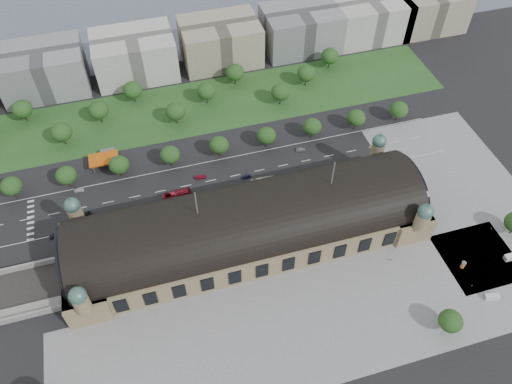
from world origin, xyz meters
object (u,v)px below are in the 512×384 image
object	(u,v)px
pedestrian_1	(472,286)
parked_car_6	(196,206)
traffic_car_3	(201,177)
parked_car_1	(91,228)
bus_west	(177,195)
traffic_car_2	(85,215)
parked_car_4	(128,219)
petrol_station	(106,156)
van_south	(491,297)
parked_car_5	(173,212)
traffic_car_4	(246,177)
bus_mid	(232,191)
van_east	(510,257)
parked_car_0	(54,235)
bus_east	(263,181)
parked_car_2	(132,226)
traffic_car_6	(376,158)
pedestrian_5	(509,257)
traffic_car_1	(79,190)
parked_car_3	(107,224)
pedestrian_0	(391,260)
pedestrian_2	(491,228)
traffic_car_5	(301,150)

from	to	relation	value
pedestrian_1	parked_car_6	bearing A→B (deg)	104.33
traffic_car_3	parked_car_1	distance (m)	54.74
traffic_car_3	bus_west	size ratio (longest dim) A/B	0.40
traffic_car_2	parked_car_4	size ratio (longest dim) A/B	1.16
petrol_station	pedestrian_1	xyz separation A→B (m)	(133.32, -111.97, -2.13)
van_south	parked_car_5	bearing A→B (deg)	160.33
parked_car_6	parked_car_1	bearing A→B (deg)	-119.55
traffic_car_4	bus_mid	size ratio (longest dim) A/B	0.36
bus_west	van_south	xyz separation A→B (m)	(108.61, -85.34, -0.72)
traffic_car_4	van_east	size ratio (longest dim) A/B	0.76
parked_car_0	bus_east	bearing A→B (deg)	69.92
traffic_car_2	parked_car_1	xyz separation A→B (m)	(1.98, -7.71, -0.09)
van_east	petrol_station	bearing A→B (deg)	146.66
parked_car_2	pedestrian_1	world-z (taller)	pedestrian_1
parked_car_1	bus_mid	xyz separation A→B (m)	(64.49, 2.44, 1.03)
traffic_car_3	van_south	distance (m)	134.55
traffic_car_3	traffic_car_6	size ratio (longest dim) A/B	1.18
parked_car_6	van_south	bearing A→B (deg)	24.38
traffic_car_2	parked_car_5	bearing A→B (deg)	71.19
bus_mid	bus_west	bearing A→B (deg)	84.21
petrol_station	parked_car_5	xyz separation A→B (m)	(25.23, -41.79, -2.24)
petrol_station	pedestrian_5	size ratio (longest dim) A/B	7.10
parked_car_0	parked_car_2	size ratio (longest dim) A/B	0.99
traffic_car_1	traffic_car_4	xyz separation A→B (m)	(76.97, -13.29, 0.03)
parked_car_3	bus_east	bearing A→B (deg)	54.03
parked_car_1	parked_car_6	world-z (taller)	parked_car_6
parked_car_3	pedestrian_0	bearing A→B (deg)	25.62
petrol_station	pedestrian_2	bearing A→B (deg)	-29.62
traffic_car_2	traffic_car_6	xyz separation A→B (m)	(140.08, -3.05, -0.17)
parked_car_1	petrol_station	bearing A→B (deg)	138.76
bus_west	van_south	distance (m)	138.13
traffic_car_6	pedestrian_0	world-z (taller)	pedestrian_0
parked_car_4	pedestrian_5	size ratio (longest dim) A/B	2.55
pedestrian_1	bus_east	bearing A→B (deg)	90.36
parked_car_2	pedestrian_0	bearing A→B (deg)	30.01
parked_car_1	bus_east	world-z (taller)	bus_east
pedestrian_2	traffic_car_2	bearing A→B (deg)	24.55
traffic_car_2	van_south	distance (m)	173.05
traffic_car_1	pedestrian_0	world-z (taller)	pedestrian_0
traffic_car_6	parked_car_5	size ratio (longest dim) A/B	0.90
traffic_car_5	traffic_car_1	bearing A→B (deg)	95.44
traffic_car_3	pedestrian_0	xyz separation A→B (m)	(66.01, -67.75, 0.03)
parked_car_4	bus_west	size ratio (longest dim) A/B	0.38
traffic_car_1	traffic_car_4	bearing A→B (deg)	-94.81
parked_car_6	traffic_car_4	bearing A→B (deg)	84.59
pedestrian_1	traffic_car_1	bearing A→B (deg)	107.49
pedestrian_2	bus_west	bearing A→B (deg)	19.42
parked_car_4	pedestrian_1	size ratio (longest dim) A/B	3.04
traffic_car_1	parked_car_6	bearing A→B (deg)	-111.00
bus_west	pedestrian_5	bearing A→B (deg)	-123.47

